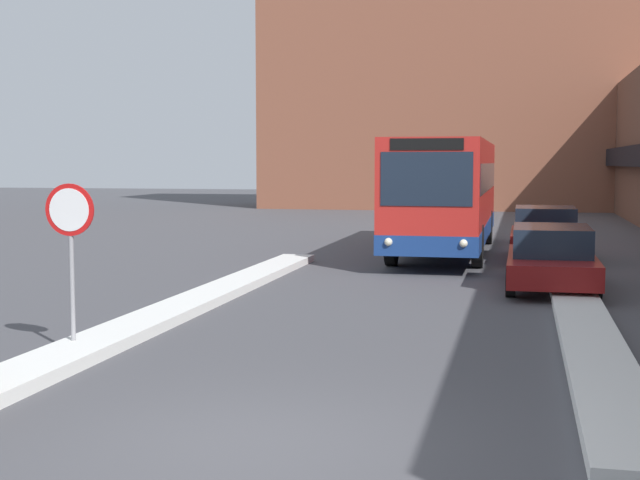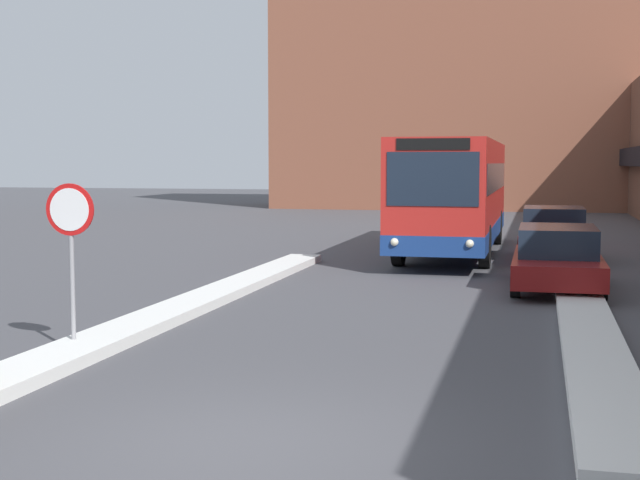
% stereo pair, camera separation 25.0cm
% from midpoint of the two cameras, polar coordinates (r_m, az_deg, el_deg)
% --- Properties ---
extents(ground_plane, '(160.00, 160.00, 0.00)m').
position_cam_midpoint_polar(ground_plane, '(9.02, -5.13, -12.98)').
color(ground_plane, '#47474C').
extents(building_backdrop_far, '(26.00, 8.00, 19.34)m').
position_cam_midpoint_polar(building_backdrop_far, '(55.72, 10.17, 12.02)').
color(building_backdrop_far, brown).
rests_on(building_backdrop_far, ground_plane).
extents(snow_bank_left, '(0.90, 17.77, 0.18)m').
position_cam_midpoint_polar(snow_bank_left, '(16.86, -9.21, -4.25)').
color(snow_bank_left, silver).
rests_on(snow_bank_left, ground_plane).
extents(snow_bank_right, '(0.90, 13.91, 0.18)m').
position_cam_midpoint_polar(snow_bank_right, '(14.93, 16.27, -5.59)').
color(snow_bank_right, silver).
rests_on(snow_bank_right, ground_plane).
extents(city_bus, '(2.57, 11.56, 3.40)m').
position_cam_midpoint_polar(city_bus, '(27.34, 7.80, 3.00)').
color(city_bus, red).
rests_on(city_bus, ground_plane).
extents(parked_car_front, '(1.91, 4.73, 1.37)m').
position_cam_midpoint_polar(parked_car_front, '(20.27, 14.25, -1.06)').
color(parked_car_front, maroon).
rests_on(parked_car_front, ground_plane).
extents(parked_car_middle, '(1.92, 4.21, 1.51)m').
position_cam_midpoint_polar(parked_car_middle, '(26.14, 13.93, 0.41)').
color(parked_car_middle, maroon).
rests_on(parked_car_middle, ground_plane).
extents(stop_sign, '(0.76, 0.08, 2.48)m').
position_cam_midpoint_polar(stop_sign, '(13.41, -16.21, 0.61)').
color(stop_sign, gray).
rests_on(stop_sign, ground_plane).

